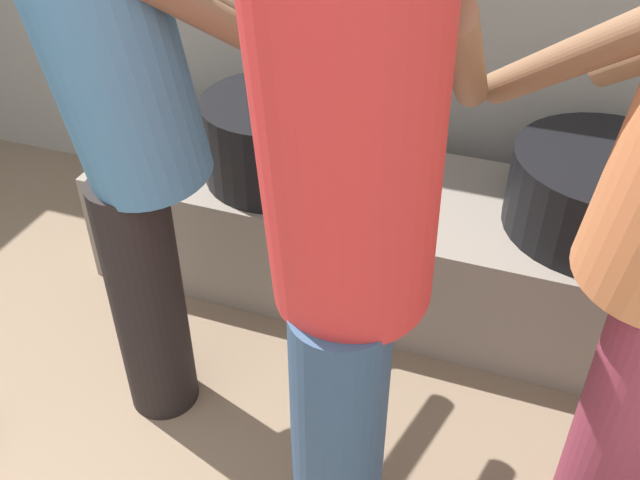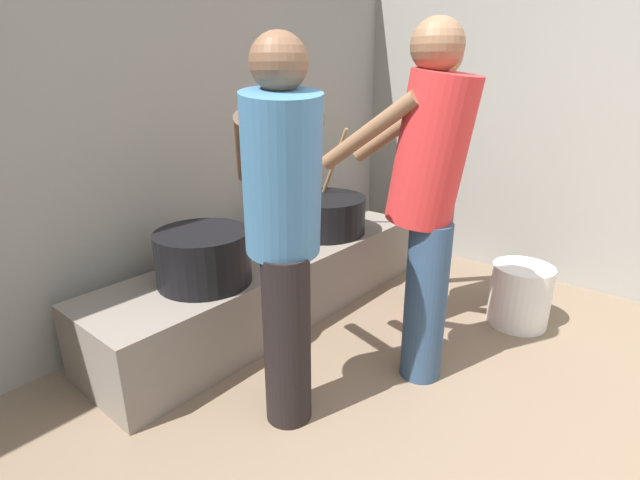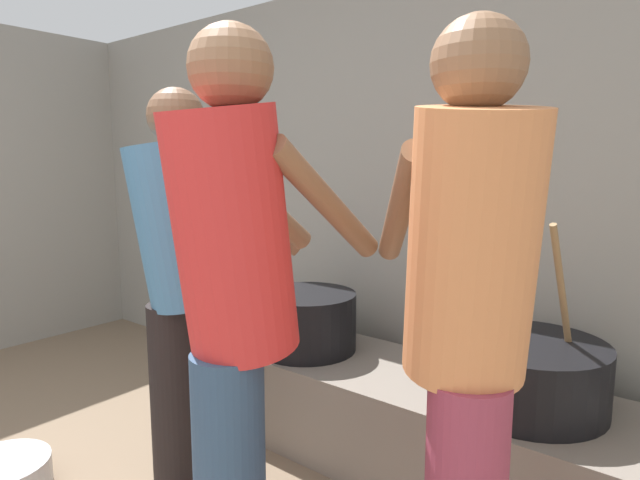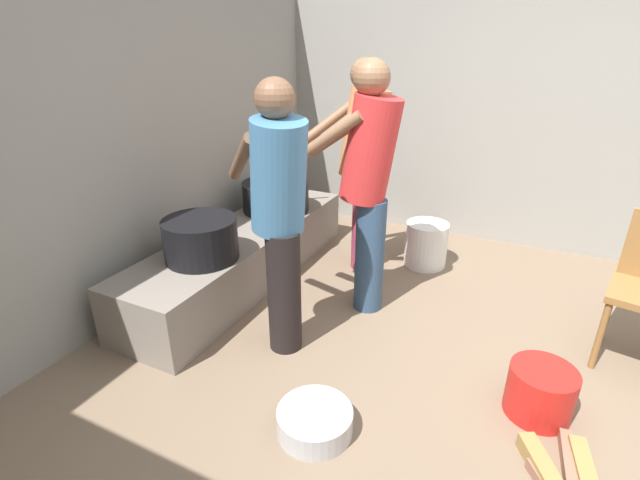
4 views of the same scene
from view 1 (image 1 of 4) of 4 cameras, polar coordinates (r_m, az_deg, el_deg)
The scene contains 5 objects.
hearth_ledge at distance 2.45m, azimuth 8.27°, elevation -0.58°, with size 2.29×0.60×0.41m, color slate.
cooking_pot_main at distance 2.26m, azimuth 21.86°, elevation 3.56°, with size 0.56×0.56×0.70m.
cooking_pot_secondary at distance 2.36m, azimuth -3.57°, elevation 8.13°, with size 0.48×0.48×0.28m.
cook_in_blue_shirt at distance 1.72m, azimuth -15.10°, elevation 8.66°, with size 0.67×0.71×1.58m.
cook_in_red_shirt at distance 1.23m, azimuth 2.27°, elevation 0.37°, with size 0.36×0.69×1.66m.
Camera 1 is at (0.95, 0.20, 1.68)m, focal length 39.82 mm.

